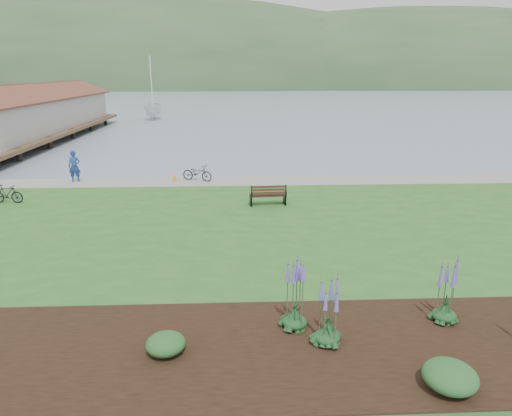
{
  "coord_description": "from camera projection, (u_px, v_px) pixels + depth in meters",
  "views": [
    {
      "loc": [
        -0.05,
        -18.94,
        6.6
      ],
      "look_at": [
        0.72,
        -1.42,
        1.3
      ],
      "focal_mm": 32.0,
      "sensor_mm": 36.0,
      "label": 1
    }
  ],
  "objects": [
    {
      "name": "pier_pavilion",
      "position": [
        33.0,
        113.0,
        44.74
      ],
      "size": [
        8.0,
        36.0,
        5.4
      ],
      "color": "#4C3826",
      "rests_on": "ground"
    },
    {
      "name": "echium_1",
      "position": [
        447.0,
        294.0,
        11.49
      ],
      "size": [
        0.62,
        0.62,
        1.9
      ],
      "color": "#163C1C",
      "rests_on": "garden_bed"
    },
    {
      "name": "pannier",
      "position": [
        174.0,
        178.0,
        26.59
      ],
      "size": [
        0.24,
        0.34,
        0.34
      ],
      "primitive_type": "cube",
      "rotation": [
        0.0,
        0.0,
        0.13
      ],
      "color": "orange",
      "rests_on": "lawn"
    },
    {
      "name": "garden_bed",
      "position": [
        369.0,
        346.0,
        10.66
      ],
      "size": [
        24.0,
        4.4,
        0.04
      ],
      "primitive_type": "cube",
      "color": "black",
      "rests_on": "lawn"
    },
    {
      "name": "park_bench",
      "position": [
        268.0,
        195.0,
        21.73
      ],
      "size": [
        1.75,
        0.84,
        1.05
      ],
      "rotation": [
        0.0,
        0.0,
        0.09
      ],
      "color": "black",
      "rests_on": "lawn"
    },
    {
      "name": "shoreline_path",
      "position": [
        237.0,
        181.0,
        26.5
      ],
      "size": [
        34.0,
        2.2,
        0.03
      ],
      "primitive_type": "cube",
      "color": "gray",
      "rests_on": "lawn"
    },
    {
      "name": "sailboat",
      "position": [
        154.0,
        119.0,
        64.17
      ],
      "size": [
        11.0,
        11.18,
        27.28
      ],
      "primitive_type": "imported",
      "rotation": [
        0.0,
        0.0,
        0.06
      ],
      "color": "silver",
      "rests_on": "ground"
    },
    {
      "name": "echium_0",
      "position": [
        328.0,
        313.0,
        10.53
      ],
      "size": [
        0.62,
        0.62,
        1.85
      ],
      "color": "#163C1C",
      "rests_on": "garden_bed"
    },
    {
      "name": "bicycle_a",
      "position": [
        197.0,
        173.0,
        26.56
      ],
      "size": [
        1.3,
        1.96,
        0.97
      ],
      "primitive_type": "imported",
      "rotation": [
        0.0,
        0.0,
        1.18
      ],
      "color": "black",
      "rests_on": "lawn"
    },
    {
      "name": "ground",
      "position": [
        238.0,
        227.0,
        20.03
      ],
      "size": [
        600.0,
        600.0,
        0.0
      ],
      "primitive_type": "plane",
      "color": "slate",
      "rests_on": "ground"
    },
    {
      "name": "bicycle_b",
      "position": [
        7.0,
        194.0,
        22.1
      ],
      "size": [
        0.59,
        1.56,
        0.92
      ],
      "primitive_type": "imported",
      "rotation": [
        0.0,
        0.0,
        1.47
      ],
      "color": "black",
      "rests_on": "lawn"
    },
    {
      "name": "far_hillside",
      "position": [
        285.0,
        88.0,
        183.45
      ],
      "size": [
        580.0,
        80.0,
        38.0
      ],
      "primitive_type": null,
      "color": "#2E4D2B",
      "rests_on": "ground"
    },
    {
      "name": "shrub_1",
      "position": [
        450.0,
        376.0,
        9.14
      ],
      "size": [
        1.1,
        1.1,
        0.55
      ],
      "primitive_type": "ellipsoid",
      "color": "#1E4C21",
      "rests_on": "garden_bed"
    },
    {
      "name": "shrub_0",
      "position": [
        166.0,
        344.0,
        10.32
      ],
      "size": [
        0.9,
        0.9,
        0.45
      ],
      "primitive_type": "ellipsoid",
      "color": "#1E4C21",
      "rests_on": "garden_bed"
    },
    {
      "name": "lawn",
      "position": [
        239.0,
        239.0,
        18.06
      ],
      "size": [
        34.0,
        20.0,
        0.4
      ],
      "primitive_type": "cube",
      "color": "#265A1F",
      "rests_on": "ground"
    },
    {
      "name": "echium_4",
      "position": [
        295.0,
        292.0,
        11.11
      ],
      "size": [
        0.62,
        0.62,
        2.26
      ],
      "color": "#163C1C",
      "rests_on": "garden_bed"
    },
    {
      "name": "person",
      "position": [
        74.0,
        164.0,
        26.1
      ],
      "size": [
        0.83,
        0.62,
        2.15
      ],
      "primitive_type": "imported",
      "rotation": [
        0.0,
        0.0,
        0.1
      ],
      "color": "navy",
      "rests_on": "lawn"
    }
  ]
}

